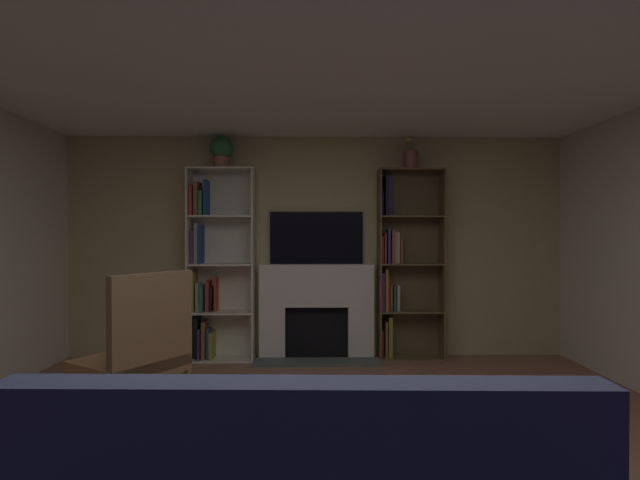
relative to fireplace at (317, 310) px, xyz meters
The scene contains 9 objects.
wall_back_accent 0.72m from the fireplace, 90.00° to the left, with size 5.80×0.06×2.53m, color tan.
ceiling 3.65m from the fireplace, 90.00° to the right, with size 5.80×6.41×0.06m, color white.
fireplace is the anchor object (origin of this frame).
tv 0.82m from the fireplace, 90.00° to the left, with size 1.06×0.06×0.60m, color black.
bookshelf_left 1.25m from the fireplace, behind, with size 0.73×0.32×2.15m.
bookshelf_right 1.09m from the fireplace, ahead, with size 0.73×0.28×2.15m.
potted_plant 2.09m from the fireplace, behind, with size 0.26×0.26×0.36m.
vase_with_flowers 2.01m from the fireplace, ahead, with size 0.16×0.16×0.36m.
armchair 2.49m from the fireplace, 121.03° to the right, with size 0.83×0.86×1.15m.
Camera 1 is at (-0.08, -2.58, 1.41)m, focal length 27.85 mm.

